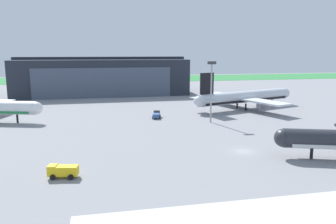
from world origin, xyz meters
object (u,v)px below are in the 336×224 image
(airliner_far_left, at_px, (245,97))
(apron_light_mast, at_px, (211,87))
(baggage_tug, at_px, (63,171))
(fuel_bowser, at_px, (156,115))
(maintenance_hangar, at_px, (102,76))

(airliner_far_left, height_order, apron_light_mast, apron_light_mast)
(baggage_tug, distance_m, apron_light_mast, 51.69)
(fuel_bowser, bearing_deg, airliner_far_left, 16.41)
(maintenance_hangar, height_order, airliner_far_left, maintenance_hangar)
(maintenance_hangar, xyz_separation_m, apron_light_mast, (28.40, -71.58, 1.91))
(baggage_tug, bearing_deg, airliner_far_left, 44.34)
(maintenance_hangar, bearing_deg, apron_light_mast, -68.36)
(maintenance_hangar, height_order, apron_light_mast, maintenance_hangar)
(maintenance_hangar, distance_m, fuel_bowser, 64.22)
(maintenance_hangar, height_order, fuel_bowser, maintenance_hangar)
(fuel_bowser, relative_size, baggage_tug, 1.08)
(fuel_bowser, distance_m, baggage_tug, 50.28)
(fuel_bowser, xyz_separation_m, baggage_tug, (-22.82, -44.80, 0.17))
(airliner_far_left, height_order, baggage_tug, airliner_far_left)
(maintenance_hangar, xyz_separation_m, airliner_far_left, (47.52, -52.43, -4.14))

